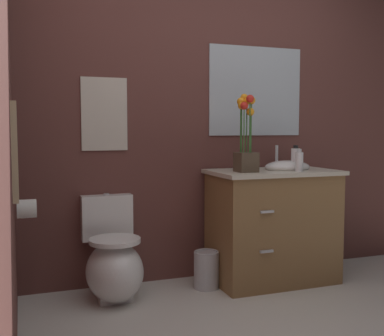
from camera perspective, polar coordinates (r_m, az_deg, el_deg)
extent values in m
cube|color=brown|center=(3.76, 4.12, 6.21)|extent=(4.28, 0.05, 2.50)
cube|color=brown|center=(2.31, -21.76, 6.89)|extent=(0.05, 4.38, 2.50)
ellipsoid|color=white|center=(3.28, -9.27, -12.19)|extent=(0.38, 0.48, 0.40)
cube|color=white|center=(3.36, -9.41, -13.75)|extent=(0.22, 0.26, 0.18)
cube|color=white|center=(3.48, -10.23, -5.81)|extent=(0.36, 0.13, 0.32)
cylinder|color=white|center=(3.20, -9.26, -8.61)|extent=(0.34, 0.34, 0.03)
cylinder|color=#B7B7BC|center=(3.45, -10.27, -3.20)|extent=(0.04, 0.04, 0.02)
cube|color=brown|center=(3.66, 9.65, -7.09)|extent=(0.90, 0.52, 0.81)
cube|color=beige|center=(3.60, 9.74, -0.49)|extent=(0.94, 0.56, 0.03)
ellipsoid|color=white|center=(3.65, 11.38, 0.12)|extent=(0.36, 0.26, 0.10)
cylinder|color=#B7B7BC|center=(3.79, 10.14, 1.35)|extent=(0.02, 0.02, 0.18)
cube|color=#B7B7BC|center=(3.29, 9.01, -5.21)|extent=(0.10, 0.02, 0.02)
cube|color=#B7B7BC|center=(3.35, 8.95, -9.87)|extent=(0.10, 0.02, 0.02)
cube|color=#4C3D2D|center=(3.40, 6.52, 0.69)|extent=(0.14, 0.14, 0.14)
cylinder|color=#386B2D|center=(3.42, 7.12, 4.98)|extent=(0.01, 0.01, 0.37)
sphere|color=orange|center=(3.43, 7.15, 8.07)|extent=(0.06, 0.06, 0.06)
cylinder|color=#386B2D|center=(3.41, 6.60, 4.94)|extent=(0.01, 0.01, 0.36)
sphere|color=orange|center=(3.42, 6.62, 7.99)|extent=(0.06, 0.06, 0.06)
cylinder|color=#386B2D|center=(3.42, 6.27, 5.15)|extent=(0.01, 0.01, 0.39)
sphere|color=orange|center=(3.43, 6.30, 8.40)|extent=(0.06, 0.06, 0.06)
cylinder|color=#386B2D|center=(3.40, 5.86, 4.92)|extent=(0.01, 0.01, 0.36)
sphere|color=orange|center=(3.40, 5.89, 7.95)|extent=(0.06, 0.06, 0.06)
cylinder|color=#386B2D|center=(3.38, 5.98, 4.67)|extent=(0.01, 0.01, 0.33)
sphere|color=orange|center=(3.39, 6.00, 7.47)|extent=(0.06, 0.06, 0.06)
cylinder|color=#386B2D|center=(3.35, 6.27, 4.65)|extent=(0.01, 0.01, 0.33)
sphere|color=red|center=(3.36, 6.29, 7.46)|extent=(0.06, 0.06, 0.06)
cylinder|color=#386B2D|center=(3.35, 6.96, 5.05)|extent=(0.01, 0.01, 0.38)
sphere|color=red|center=(3.36, 6.99, 8.27)|extent=(0.06, 0.06, 0.06)
cylinder|color=#386B2D|center=(3.39, 7.00, 4.29)|extent=(0.01, 0.01, 0.29)
sphere|color=orange|center=(3.39, 7.02, 6.72)|extent=(0.06, 0.06, 0.06)
cylinder|color=white|center=(3.62, 12.34, 1.03)|extent=(0.07, 0.07, 0.16)
cylinder|color=black|center=(3.62, 12.37, 2.51)|extent=(0.04, 0.04, 0.02)
cylinder|color=white|center=(3.51, 12.77, 0.72)|extent=(0.06, 0.06, 0.14)
cylinder|color=#B7B7BC|center=(3.50, 12.79, 2.06)|extent=(0.03, 0.03, 0.02)
cylinder|color=#B7B7BC|center=(3.51, 1.73, -12.20)|extent=(0.18, 0.18, 0.26)
torus|color=#B7B7BC|center=(3.47, 1.74, -10.07)|extent=(0.18, 0.18, 0.01)
cube|color=beige|center=(3.45, -10.49, 6.39)|extent=(0.33, 0.01, 0.52)
cube|color=#B2BCC6|center=(3.85, 7.67, 9.12)|extent=(0.80, 0.01, 0.70)
cube|color=tan|center=(2.68, -20.54, 1.89)|extent=(0.03, 0.28, 0.52)
cylinder|color=white|center=(2.97, -19.25, -4.64)|extent=(0.11, 0.11, 0.11)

